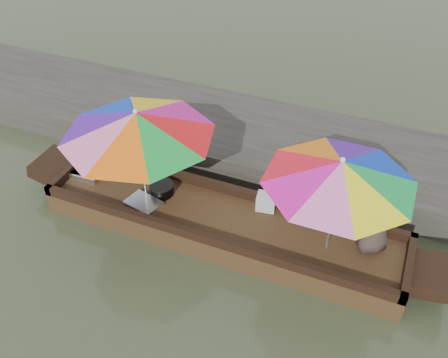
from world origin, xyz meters
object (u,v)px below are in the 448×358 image
at_px(tray_scallop, 143,203).
at_px(umbrella_stern, 334,206).
at_px(charcoal_grill, 162,189).
at_px(cooking_pot, 101,167).
at_px(umbrella_bow, 141,155).
at_px(vendor, 377,218).
at_px(supply_bag, 266,202).
at_px(boat_hull, 221,225).
at_px(tray_crayfish, 86,173).

distance_m(tray_scallop, umbrella_stern, 2.89).
xyz_separation_m(charcoal_grill, umbrella_stern, (2.64, -0.13, 0.69)).
bearing_deg(cooking_pot, umbrella_bow, -14.47).
bearing_deg(umbrella_stern, tray_scallop, -175.68).
distance_m(vendor, umbrella_stern, 0.62).
xyz_separation_m(charcoal_grill, umbrella_bow, (-0.21, -0.13, 0.69)).
bearing_deg(supply_bag, umbrella_stern, -22.64).
bearing_deg(umbrella_stern, cooking_pot, 176.24).
bearing_deg(boat_hull, umbrella_stern, 0.00).
bearing_deg(umbrella_stern, tray_crayfish, 179.04).
xyz_separation_m(tray_crayfish, umbrella_bow, (1.15, -0.07, 0.73)).
bearing_deg(cooking_pot, vendor, -0.50).
height_order(cooking_pot, umbrella_bow, umbrella_bow).
xyz_separation_m(boat_hull, supply_bag, (0.54, 0.43, 0.30)).
bearing_deg(tray_crayfish, boat_hull, -1.59).
bearing_deg(boat_hull, supply_bag, 38.46).
relative_size(charcoal_grill, vendor, 0.31).
distance_m(boat_hull, umbrella_bow, 1.59).
bearing_deg(vendor, tray_scallop, -30.38).
xyz_separation_m(charcoal_grill, vendor, (3.19, 0.08, 0.49)).
height_order(boat_hull, tray_scallop, tray_scallop).
bearing_deg(tray_crayfish, umbrella_stern, -0.96).
relative_size(boat_hull, supply_bag, 19.45).
relative_size(boat_hull, vendor, 4.72).
relative_size(tray_scallop, umbrella_bow, 0.23).
bearing_deg(cooking_pot, tray_crayfish, -133.86).
bearing_deg(cooking_pot, charcoal_grill, -5.79).
distance_m(boat_hull, vendor, 2.27).
bearing_deg(cooking_pot, boat_hull, -6.39).
bearing_deg(umbrella_bow, vendor, 3.58).
height_order(tray_scallop, charcoal_grill, charcoal_grill).
height_order(charcoal_grill, umbrella_bow, umbrella_bow).
bearing_deg(charcoal_grill, umbrella_stern, -2.84).
bearing_deg(tray_scallop, umbrella_bow, 108.97).
relative_size(tray_scallop, supply_bag, 1.86).
bearing_deg(boat_hull, tray_scallop, -170.06).
bearing_deg(charcoal_grill, tray_scallop, -112.34).
bearing_deg(supply_bag, umbrella_bow, -166.60).
bearing_deg(charcoal_grill, tray_crayfish, -177.31).
relative_size(vendor, umbrella_stern, 0.58).
height_order(supply_bag, umbrella_stern, umbrella_stern).
height_order(cooking_pot, tray_crayfish, cooking_pot).
distance_m(tray_scallop, vendor, 3.41).
xyz_separation_m(tray_scallop, charcoal_grill, (0.14, 0.34, 0.05)).
bearing_deg(tray_scallop, charcoal_grill, 67.66).
xyz_separation_m(umbrella_bow, umbrella_stern, (2.85, 0.00, 0.00)).
xyz_separation_m(vendor, umbrella_stern, (-0.55, -0.21, 0.20)).
bearing_deg(umbrella_bow, supply_bag, 13.40).
relative_size(supply_bag, umbrella_stern, 0.14).
bearing_deg(vendor, tray_crayfish, -35.78).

